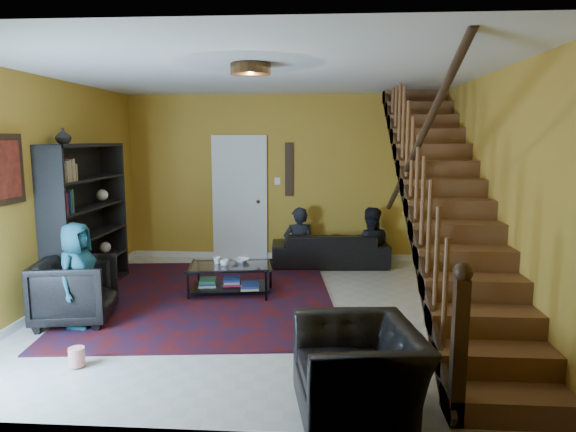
{
  "coord_description": "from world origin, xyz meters",
  "views": [
    {
      "loc": [
        0.72,
        -5.94,
        2.07
      ],
      "look_at": [
        0.29,
        0.4,
        1.11
      ],
      "focal_mm": 32.0,
      "sensor_mm": 36.0,
      "label": 1
    }
  ],
  "objects_px": {
    "armchair_left": "(75,291)",
    "armchair_right": "(358,370)",
    "sofa": "(330,249)",
    "coffee_table": "(231,278)",
    "bookshelf": "(88,222)"
  },
  "relations": [
    {
      "from": "sofa",
      "to": "armchair_right",
      "type": "xyz_separation_m",
      "value": [
        0.16,
        -4.55,
        0.06
      ]
    },
    {
      "from": "bookshelf",
      "to": "sofa",
      "type": "relative_size",
      "value": 1.06
    },
    {
      "from": "sofa",
      "to": "armchair_left",
      "type": "bearing_deg",
      "value": 40.11
    },
    {
      "from": "armchair_left",
      "to": "coffee_table",
      "type": "bearing_deg",
      "value": -63.46
    },
    {
      "from": "armchair_left",
      "to": "armchair_right",
      "type": "distance_m",
      "value": 3.5
    },
    {
      "from": "coffee_table",
      "to": "armchair_left",
      "type": "bearing_deg",
      "value": -143.16
    },
    {
      "from": "armchair_left",
      "to": "coffee_table",
      "type": "distance_m",
      "value": 1.95
    },
    {
      "from": "sofa",
      "to": "coffee_table",
      "type": "height_order",
      "value": "sofa"
    },
    {
      "from": "armchair_right",
      "to": "coffee_table",
      "type": "distance_m",
      "value": 3.24
    },
    {
      "from": "sofa",
      "to": "armchair_right",
      "type": "distance_m",
      "value": 4.55
    },
    {
      "from": "armchair_left",
      "to": "coffee_table",
      "type": "xyz_separation_m",
      "value": [
        1.56,
        1.17,
        -0.14
      ]
    },
    {
      "from": "sofa",
      "to": "coffee_table",
      "type": "bearing_deg",
      "value": 47.02
    },
    {
      "from": "bookshelf",
      "to": "armchair_right",
      "type": "distance_m",
      "value": 4.49
    },
    {
      "from": "coffee_table",
      "to": "bookshelf",
      "type": "bearing_deg",
      "value": -179.27
    },
    {
      "from": "sofa",
      "to": "armchair_right",
      "type": "bearing_deg",
      "value": 87.62
    }
  ]
}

